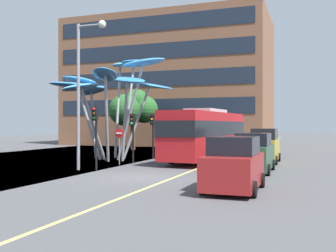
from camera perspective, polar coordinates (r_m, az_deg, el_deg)
The scene contains 14 objects.
ground at distance 20.13m, azimuth -6.09°, elevation -7.33°, with size 120.00×240.00×0.10m.
red_bus at distance 28.67m, azimuth 5.49°, elevation -0.95°, with size 3.55×11.60×3.70m.
leaf_sculpture at distance 30.08m, azimuth -8.72°, elevation 6.08°, with size 9.19×10.34×8.11m.
traffic_light_kerb_near at distance 22.79m, azimuth -10.35°, elevation 0.25°, with size 0.28×0.42×3.61m.
traffic_light_kerb_far at distance 26.66m, azimuth -5.10°, elevation -0.18°, with size 0.28×0.42×3.33m.
traffic_light_island_mid at distance 30.02m, azimuth -2.23°, elevation -0.05°, with size 0.28×0.42×3.39m.
traffic_light_opposite at distance 33.94m, azimuth 0.14°, elevation 0.31°, with size 0.28×0.42×3.68m.
car_parked_near at distance 15.80m, azimuth 9.40°, elevation -5.57°, with size 2.05×4.02×2.12m.
car_parked_mid at distance 22.27m, azimuth 12.14°, elevation -3.89°, with size 2.01×4.41×2.13m.
car_parked_far at distance 27.93m, azimuth 13.64°, elevation -2.90°, with size 1.90×4.24×2.33m.
street_lamp at distance 23.26m, azimuth -11.88°, elevation 6.91°, with size 1.85×0.44×8.41m.
tree_pavement_near at distance 41.79m, azimuth -5.05°, elevation 2.63°, with size 4.52×5.04×6.35m.
no_entry_sign at distance 25.94m, azimuth -6.99°, elevation -2.08°, with size 0.60×0.12×2.34m.
backdrop_building at distance 53.53m, azimuth 0.36°, elevation 6.11°, with size 25.69×13.86×16.25m.
Camera 1 is at (8.02, -17.96, 2.57)m, focal length 42.64 mm.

